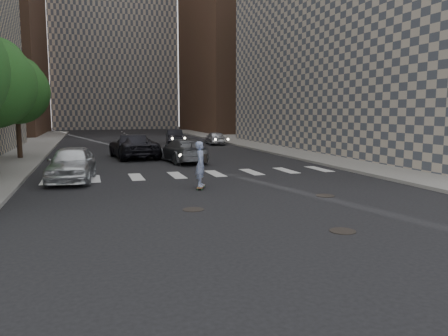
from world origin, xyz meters
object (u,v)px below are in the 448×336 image
(traffic_car_c, at_px, (133,147))
(traffic_car_e, at_px, (174,137))
(traffic_car_b, at_px, (183,150))
(traffic_car_d, at_px, (215,138))
(silver_sedan, at_px, (72,164))
(skateboarder, at_px, (201,164))
(traffic_car_a, at_px, (134,146))
(tree_c, at_px, (17,89))

(traffic_car_c, bearing_deg, traffic_car_e, -118.84)
(traffic_car_b, height_order, traffic_car_d, traffic_car_b)
(silver_sedan, xyz_separation_m, traffic_car_e, (8.96, 22.07, -0.12))
(skateboarder, height_order, traffic_car_c, skateboarder)
(traffic_car_a, bearing_deg, silver_sedan, 75.37)
(tree_c, xyz_separation_m, traffic_car_b, (9.95, -4.58, -3.91))
(skateboarder, xyz_separation_m, traffic_car_b, (1.29, 9.61, -0.29))
(skateboarder, relative_size, traffic_car_b, 0.38)
(silver_sedan, distance_m, traffic_car_c, 10.09)
(tree_c, xyz_separation_m, traffic_car_c, (7.22, -1.14, -3.86))
(traffic_car_b, bearing_deg, traffic_car_c, -57.94)
(silver_sedan, xyz_separation_m, traffic_car_a, (3.73, 9.38, -0.01))
(tree_c, bearing_deg, traffic_car_e, 42.73)
(traffic_car_a, xyz_separation_m, traffic_car_e, (5.24, 12.69, -0.11))
(silver_sedan, distance_m, traffic_car_a, 10.09)
(skateboarder, xyz_separation_m, silver_sedan, (-5.14, 3.67, -0.21))
(tree_c, relative_size, traffic_car_b, 1.29)
(traffic_car_a, height_order, traffic_car_e, traffic_car_a)
(traffic_car_c, bearing_deg, skateboarder, 90.04)
(skateboarder, bearing_deg, traffic_car_c, 118.24)
(traffic_car_a, height_order, traffic_car_d, traffic_car_a)
(skateboarder, bearing_deg, traffic_car_b, 104.31)
(tree_c, distance_m, traffic_car_d, 18.68)
(silver_sedan, bearing_deg, traffic_car_e, 73.62)
(traffic_car_a, bearing_deg, tree_c, -1.98)
(traffic_car_b, xyz_separation_m, traffic_car_c, (-2.73, 3.45, 0.05))
(traffic_car_c, bearing_deg, traffic_car_a, 150.70)
(traffic_car_d, bearing_deg, traffic_car_e, -32.59)
(silver_sedan, distance_m, traffic_car_d, 23.03)
(tree_c, bearing_deg, traffic_car_d, 29.05)
(traffic_car_b, distance_m, traffic_car_c, 4.40)
(traffic_car_c, height_order, traffic_car_d, traffic_car_c)
(tree_c, distance_m, traffic_car_a, 8.29)
(traffic_car_d, bearing_deg, traffic_car_b, 71.01)
(silver_sedan, height_order, traffic_car_a, silver_sedan)
(traffic_car_e, bearing_deg, tree_c, 50.08)
(traffic_car_a, distance_m, traffic_car_d, 13.27)
(silver_sedan, bearing_deg, traffic_car_a, 74.06)
(silver_sedan, bearing_deg, skateboarder, -29.77)
(skateboarder, height_order, traffic_car_a, skateboarder)
(traffic_car_a, distance_m, traffic_car_e, 13.72)
(traffic_car_d, bearing_deg, skateboarder, 77.52)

